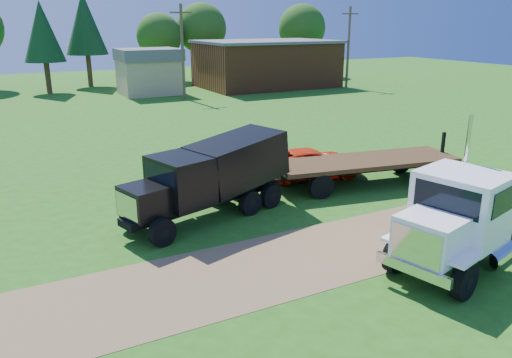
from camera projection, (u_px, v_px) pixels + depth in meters
name	position (u px, v px, depth m)	size (l,w,h in m)	color
ground	(362.00, 243.00, 17.53)	(140.00, 140.00, 0.00)	#2A5512
dirt_track	(362.00, 243.00, 17.53)	(120.00, 4.20, 0.01)	brown
white_semi_tractor	(461.00, 220.00, 15.45)	(7.85, 4.30, 4.64)	black
black_dump_truck	(212.00, 174.00, 19.50)	(7.41, 4.09, 3.15)	black
orange_pickup	(312.00, 163.00, 24.77)	(2.35, 5.10, 1.42)	#EF340B
flatbed_trailer	(365.00, 165.00, 23.53)	(9.14, 4.13, 2.26)	#362611
spectator_b	(262.00, 169.00, 23.58)	(0.77, 0.60, 1.58)	#999999
brick_building	(266.00, 64.00, 58.45)	(15.40, 10.40, 5.30)	brown
tan_shed	(149.00, 71.00, 52.35)	(6.20, 5.40, 4.70)	tan
utility_poles	(183.00, 50.00, 48.32)	(42.20, 0.28, 9.00)	#483C28
tree_row	(120.00, 30.00, 59.82)	(55.66, 12.08, 10.65)	#3C2618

